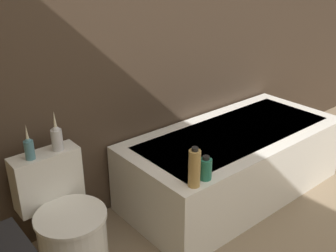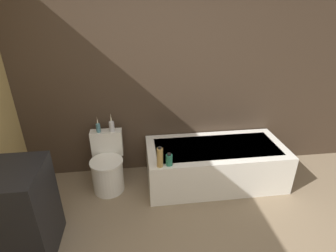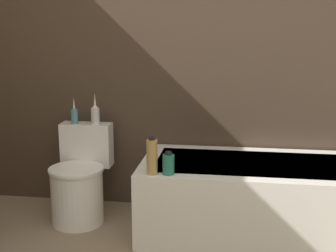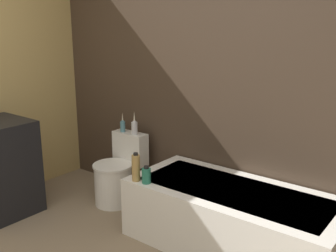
% 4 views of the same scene
% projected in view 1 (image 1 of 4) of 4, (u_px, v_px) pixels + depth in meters
% --- Properties ---
extents(wall_back_tiled, '(6.40, 0.06, 2.60)m').
position_uv_depth(wall_back_tiled, '(116.00, 22.00, 2.43)').
color(wall_back_tiled, '#423326').
rests_on(wall_back_tiled, ground_plane).
extents(bathtub, '(1.69, 0.78, 0.50)m').
position_uv_depth(bathtub, '(233.00, 162.00, 2.94)').
color(bathtub, white).
rests_on(bathtub, ground).
extents(toilet, '(0.39, 0.52, 0.68)m').
position_uv_depth(toilet, '(68.00, 229.00, 2.19)').
color(toilet, white).
rests_on(toilet, ground).
extents(vase_gold, '(0.05, 0.05, 0.20)m').
position_uv_depth(vase_gold, '(29.00, 148.00, 2.08)').
color(vase_gold, teal).
rests_on(vase_gold, toilet).
extents(vase_silver, '(0.06, 0.06, 0.23)m').
position_uv_depth(vase_silver, '(57.00, 137.00, 2.17)').
color(vase_silver, silver).
rests_on(vase_silver, toilet).
extents(shampoo_bottle_tall, '(0.07, 0.07, 0.24)m').
position_uv_depth(shampoo_bottle_tall, '(194.00, 168.00, 2.14)').
color(shampoo_bottle_tall, tan).
rests_on(shampoo_bottle_tall, bathtub).
extents(shampoo_bottle_short, '(0.07, 0.07, 0.15)m').
position_uv_depth(shampoo_bottle_short, '(205.00, 169.00, 2.23)').
color(shampoo_bottle_short, '#267259').
rests_on(shampoo_bottle_short, bathtub).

